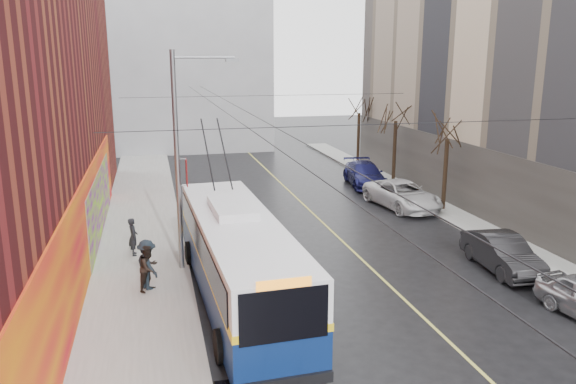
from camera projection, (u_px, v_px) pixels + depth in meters
The scene contains 19 objects.
ground at pixel (435, 381), 15.47m from camera, with size 140.00×140.00×0.00m, color black.
sidewalk_left at pixel (141, 257), 24.95m from camera, with size 4.00×60.00×0.15m, color gray.
sidewalk_right at pixel (481, 230), 28.86m from camera, with size 2.00×60.00×0.15m, color gray.
lane_line at pixel (330, 230), 29.04m from camera, with size 0.12×50.00×0.01m, color #BFB74C.
building_far at pixel (160, 54), 54.48m from camera, with size 20.50×12.10×18.00m.
streetlight_pole at pixel (181, 157), 22.37m from camera, with size 2.65×0.60×9.00m.
catenary_wires at pixel (249, 109), 27.38m from camera, with size 18.00×60.00×0.22m.
tree_near at pixel (448, 125), 31.49m from camera, with size 3.20×3.20×6.40m.
tree_mid at pixel (396, 110), 38.04m from camera, with size 3.20×3.20×6.68m.
tree_far at pixel (359, 103), 44.68m from camera, with size 3.20×3.20×6.57m.
pigeons_flying at pixel (279, 91), 22.57m from camera, with size 5.33×3.82×0.99m.
trolleybus at pixel (238, 257), 20.28m from camera, with size 3.35×12.83×6.03m.
parked_car_b at pixel (502, 253), 23.41m from camera, with size 1.59×4.57×1.50m, color black.
parked_car_c at pixel (402, 195), 33.20m from camera, with size 2.61×5.66×1.57m, color silver.
parked_car_d at pixel (365, 174), 38.94m from camera, with size 2.24×5.51×1.60m, color #15174C.
following_car at pixel (218, 213), 29.62m from camera, with size 1.65×4.10×1.40m, color silver.
pedestrian_a at pixel (133, 237), 24.75m from camera, with size 0.62×0.40×1.69m, color black.
pedestrian_b at pixel (149, 268), 20.96m from camera, with size 0.87×0.68×1.80m, color black.
pedestrian_c at pixel (147, 265), 21.09m from camera, with size 1.25×0.72×1.93m, color black.
Camera 1 is at (-7.22, -12.47, 8.70)m, focal length 35.00 mm.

